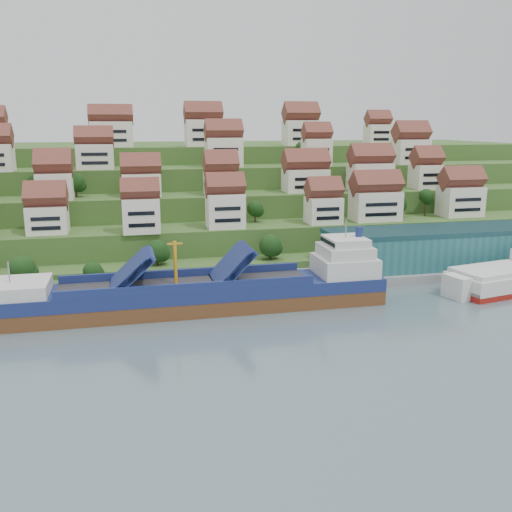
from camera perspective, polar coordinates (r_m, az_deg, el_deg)
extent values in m
plane|color=slate|center=(124.52, 0.46, -5.06)|extent=(300.00, 300.00, 0.00)
cube|color=gray|center=(143.52, 6.86, -2.23)|extent=(180.00, 14.00, 2.20)
cube|color=#2D4C1E|center=(206.26, -5.09, 2.76)|extent=(260.00, 128.00, 4.00)
cube|color=#2D4C1E|center=(210.56, -5.30, 3.93)|extent=(260.00, 118.00, 11.00)
cube|color=#2D4C1E|center=(217.89, -5.61, 5.16)|extent=(260.00, 102.00, 18.00)
cube|color=#2D4C1E|center=(225.32, -5.89, 6.32)|extent=(260.00, 86.00, 25.00)
cube|color=#2D4C1E|center=(233.88, -6.19, 7.29)|extent=(260.00, 68.00, 31.00)
cube|color=white|center=(157.92, -20.11, 3.45)|extent=(10.08, 8.57, 7.07)
cube|color=white|center=(151.71, -11.42, 3.99)|extent=(9.49, 7.03, 8.99)
cube|color=white|center=(156.16, -3.09, 4.54)|extent=(10.00, 7.62, 9.30)
cube|color=white|center=(164.28, 6.75, 4.57)|extent=(9.47, 7.73, 7.43)
cube|color=white|center=(171.64, 11.84, 4.92)|extent=(13.91, 8.26, 8.46)
cube|color=white|center=(186.89, 19.75, 5.16)|extent=(12.35, 8.31, 9.03)
cube|color=white|center=(170.70, -19.45, 6.60)|extent=(9.61, 8.98, 7.37)
cube|color=white|center=(171.96, -11.39, 6.99)|extent=(11.08, 7.90, 6.59)
cube|color=white|center=(172.43, -3.52, 7.28)|extent=(9.54, 8.56, 6.82)
cube|color=white|center=(180.18, 4.97, 7.53)|extent=(13.45, 8.36, 7.01)
cube|color=white|center=(186.16, 11.32, 7.76)|extent=(13.11, 8.18, 8.64)
cube|color=white|center=(196.31, 16.61, 7.61)|extent=(8.92, 8.04, 7.78)
cube|color=white|center=(186.55, -15.79, 9.54)|extent=(11.20, 7.30, 7.66)
cube|color=white|center=(188.86, -3.24, 10.31)|extent=(11.52, 7.79, 9.41)
cube|color=white|center=(193.93, 6.07, 10.26)|extent=(8.86, 7.14, 8.97)
cube|color=white|center=(210.63, 15.16, 10.04)|extent=(11.59, 8.47, 8.44)
cube|color=white|center=(204.54, -14.24, 11.71)|extent=(14.12, 7.51, 8.55)
cube|color=white|center=(204.53, -5.27, 12.14)|extent=(12.57, 8.15, 9.21)
cube|color=white|center=(214.93, 4.48, 12.17)|extent=(12.19, 8.73, 9.00)
cube|color=white|center=(227.24, 12.05, 11.79)|extent=(8.87, 7.05, 7.54)
ellipsoid|color=#193C14|center=(149.08, 1.44, 1.04)|extent=(5.96, 5.96, 5.96)
ellipsoid|color=#193C14|center=(144.93, -9.86, 0.49)|extent=(5.81, 5.81, 5.81)
ellipsoid|color=#193C14|center=(179.04, 13.96, 5.19)|extent=(5.55, 5.55, 5.55)
ellipsoid|color=#193C14|center=(183.26, 16.64, 5.77)|extent=(4.44, 4.44, 4.44)
ellipsoid|color=#193C14|center=(164.57, -0.08, 4.76)|extent=(4.67, 4.67, 4.67)
ellipsoid|color=#193C14|center=(190.07, 9.66, 8.08)|extent=(5.06, 5.06, 5.06)
ellipsoid|color=#193C14|center=(177.07, -21.16, 6.71)|extent=(5.53, 5.53, 5.53)
ellipsoid|color=#193C14|center=(174.40, -17.60, 7.03)|extent=(5.38, 5.38, 5.38)
ellipsoid|color=#193C14|center=(200.47, 4.63, 10.70)|extent=(4.76, 4.76, 4.76)
ellipsoid|color=#193C14|center=(199.88, 5.86, 10.11)|extent=(4.90, 4.90, 4.90)
ellipsoid|color=#193C14|center=(139.90, -22.32, -1.20)|extent=(5.98, 5.98, 5.98)
ellipsoid|color=#193C14|center=(138.50, -16.00, -1.50)|extent=(4.61, 4.61, 4.61)
cube|color=#27656A|center=(157.37, 17.71, 0.88)|extent=(60.00, 15.00, 10.00)
cylinder|color=gray|center=(137.03, 6.83, -0.77)|extent=(0.16, 0.16, 8.00)
cube|color=maroon|center=(136.42, 7.11, 0.72)|extent=(1.20, 0.05, 0.80)
cube|color=white|center=(134.43, -23.84, -3.90)|extent=(2.40, 2.20, 2.20)
cube|color=brown|center=(122.74, -5.97, -4.92)|extent=(81.62, 12.85, 5.23)
cube|color=navy|center=(121.71, -6.01, -3.35)|extent=(81.62, 12.97, 2.72)
cube|color=silver|center=(121.91, -22.37, -2.99)|extent=(10.50, 11.96, 2.72)
cube|color=#262628|center=(121.11, -7.01, -2.79)|extent=(52.33, 10.86, 0.31)
cube|color=navy|center=(119.59, -12.54, -1.45)|extent=(7.88, 11.57, 7.23)
cube|color=navy|center=(121.49, -2.64, -0.92)|extent=(7.48, 11.57, 7.64)
cylinder|color=orange|center=(119.75, -8.06, -0.73)|extent=(0.73, 0.73, 9.41)
cube|color=silver|center=(129.05, 8.86, -0.95)|extent=(12.59, 11.97, 4.18)
cube|color=silver|center=(128.29, 8.91, 0.50)|extent=(10.50, 10.71, 2.61)
cube|color=silver|center=(127.84, 8.94, 1.46)|extent=(8.40, 9.44, 1.88)
cylinder|color=navy|center=(128.66, 10.27, 2.39)|extent=(1.68, 1.68, 2.30)
cube|color=maroon|center=(150.26, 24.20, -2.80)|extent=(34.35, 18.25, 2.83)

